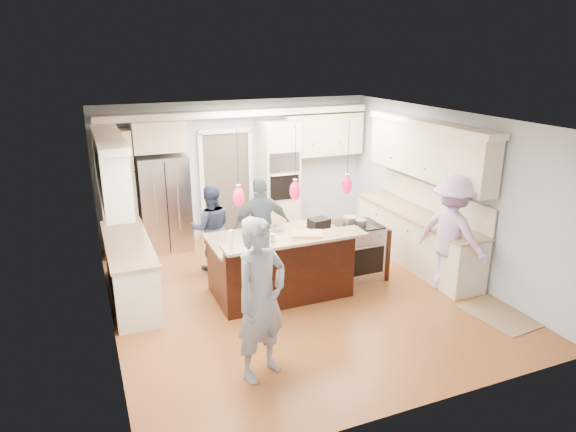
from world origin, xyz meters
name	(u,v)px	position (x,y,z in m)	size (l,w,h in m)	color
ground_plane	(296,292)	(0.00, 0.00, 0.00)	(6.00, 6.00, 0.00)	#99532A
room_shell	(297,180)	(0.00, 0.00, 1.82)	(5.54, 6.04, 2.72)	#B2BCC6
refrigerator	(164,203)	(-1.55, 2.64, 0.90)	(0.90, 0.70, 1.80)	#B7B7BC
oven_column	(279,178)	(0.75, 2.67, 1.15)	(0.72, 0.69, 2.30)	beige
back_upper_cabinets	(203,158)	(-0.75, 2.76, 1.67)	(5.30, 0.61, 2.54)	beige
right_counter_run	(419,205)	(2.44, 0.30, 1.06)	(0.64, 3.10, 2.51)	beige
left_cabinets	(123,233)	(-2.44, 0.80, 1.06)	(0.64, 2.30, 2.51)	beige
kitchen_island	(280,264)	(-0.25, 0.07, 0.49)	(2.10, 1.46, 1.12)	black
island_range	(357,251)	(1.16, 0.15, 0.46)	(0.82, 0.71, 0.92)	#B7B7BC
pendant_lights	(295,191)	(-0.25, -0.51, 1.80)	(1.75, 0.15, 1.03)	black
person_bar_end	(261,300)	(-1.21, -1.80, 0.96)	(0.70, 0.46, 1.93)	slate
person_far_left	(211,228)	(-0.98, 1.40, 0.74)	(0.72, 0.56, 1.48)	#2A3552
person_far_right	(262,227)	(-0.26, 0.85, 0.84)	(0.99, 0.41, 1.68)	#4A5E67
person_range_side	(452,234)	(2.25, -0.82, 0.93)	(1.20, 0.69, 1.86)	#BB97CC
floor_rug	(499,315)	(2.40, -1.79, 0.01)	(0.71, 1.04, 0.01)	#947B51
water_bottle	(231,240)	(-1.20, -0.59, 1.25)	(0.06, 0.06, 0.27)	silver
beer_bottle_a	(267,236)	(-0.69, -0.58, 1.23)	(0.06, 0.06, 0.23)	#40190B
beer_bottle_b	(249,241)	(-0.98, -0.66, 1.23)	(0.06, 0.06, 0.22)	#40190B
beer_bottle_c	(252,234)	(-0.85, -0.45, 1.24)	(0.06, 0.06, 0.24)	#40190B
drink_can	(273,238)	(-0.59, -0.53, 1.18)	(0.06, 0.06, 0.11)	#B7B7BC
cutting_board	(307,234)	(-0.04, -0.47, 1.14)	(0.43, 0.30, 0.03)	tan
pot_large	(350,220)	(1.04, 0.23, 0.98)	(0.22, 0.22, 0.13)	#B7B7BC
pot_small	(360,222)	(1.17, 0.12, 0.97)	(0.19, 0.19, 0.10)	#B7B7BC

